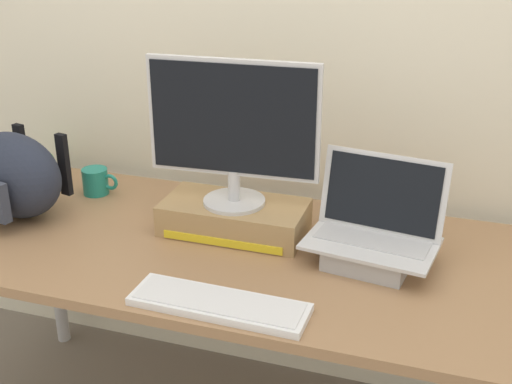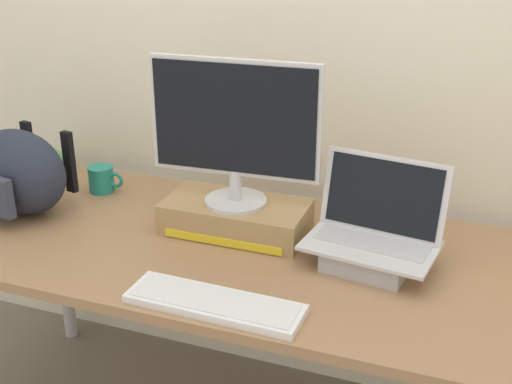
% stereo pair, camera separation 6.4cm
% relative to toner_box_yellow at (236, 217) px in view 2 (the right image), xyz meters
% --- Properties ---
extents(back_wall, '(7.00, 0.10, 2.60)m').
position_rel_toner_box_yellow_xyz_m(back_wall, '(0.10, 0.40, 0.50)').
color(back_wall, silver).
rests_on(back_wall, ground).
extents(desk, '(2.01, 0.79, 0.75)m').
position_rel_toner_box_yellow_xyz_m(desk, '(0.10, -0.09, -0.11)').
color(desk, '#99704C').
rests_on(desk, ground).
extents(toner_box_yellow, '(0.43, 0.22, 0.09)m').
position_rel_toner_box_yellow_xyz_m(toner_box_yellow, '(0.00, 0.00, 0.00)').
color(toner_box_yellow, '#A88456').
rests_on(toner_box_yellow, desk).
extents(desktop_monitor, '(0.50, 0.18, 0.43)m').
position_rel_toner_box_yellow_xyz_m(desktop_monitor, '(0.00, -0.00, 0.28)').
color(desktop_monitor, silver).
rests_on(desktop_monitor, toner_box_yellow).
extents(open_laptop, '(0.38, 0.27, 0.28)m').
position_rel_toner_box_yellow_xyz_m(open_laptop, '(0.42, -0.05, 0.01)').
color(open_laptop, '#ADADB2').
rests_on(open_laptop, desk).
extents(external_keyboard, '(0.45, 0.14, 0.02)m').
position_rel_toner_box_yellow_xyz_m(external_keyboard, '(0.10, -0.40, -0.04)').
color(external_keyboard, white).
rests_on(external_keyboard, desk).
extents(messenger_backpack, '(0.39, 0.31, 0.27)m').
position_rel_toner_box_yellow_xyz_m(messenger_backpack, '(-0.69, -0.10, 0.09)').
color(messenger_backpack, '#232838').
rests_on(messenger_backpack, desk).
extents(coffee_mug, '(0.13, 0.09, 0.09)m').
position_rel_toner_box_yellow_xyz_m(coffee_mug, '(-0.54, 0.12, -0.00)').
color(coffee_mug, '#1E7F70').
rests_on(coffee_mug, desk).
extents(plush_toy, '(0.09, 0.09, 0.09)m').
position_rel_toner_box_yellow_xyz_m(plush_toy, '(-0.82, 0.22, -0.00)').
color(plush_toy, '#56B256').
rests_on(plush_toy, desk).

